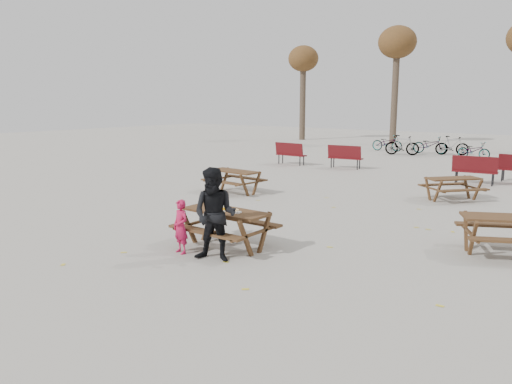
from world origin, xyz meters
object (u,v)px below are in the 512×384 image
Objects in this scene: food_tray at (236,212)px; picnic_table_north at (234,182)px; adult at (215,215)px; main_picnic_table at (226,219)px; soda_bottle at (225,208)px; picnic_table_far at (453,189)px; picnic_table_east at (509,236)px; child at (181,227)px.

picnic_table_north is at bearing 130.35° from food_tray.
food_tray is 0.71m from adult.
main_picnic_table is 0.29m from soda_bottle.
adult is 8.78m from picnic_table_far.
adult is 5.67m from picnic_table_east.
child is 0.92m from adult.
picnic_table_east is 5.47m from picnic_table_far.
main_picnic_table reaches higher than picnic_table_east.
picnic_table_east is (4.59, 3.06, -0.47)m from soda_bottle.
child is at bearing -156.73° from picnic_table_far.
picnic_table_north reaches higher than picnic_table_far.
picnic_table_east is 1.03× the size of picnic_table_north.
picnic_table_north is at bearing 128.25° from soda_bottle.
main_picnic_table is at bearing 170.71° from food_tray.
food_tray is at bearing 55.29° from child.
picnic_table_far is at bearing 89.80° from picnic_table_east.
picnic_table_east is at bearing 47.06° from child.
picnic_table_far is (1.77, 8.58, -0.53)m from adult.
food_tray is at bearing -9.29° from main_picnic_table.
soda_bottle is 0.16× the size of child.
soda_bottle reaches higher than picnic_table_north.
food_tray is 0.11× the size of picnic_table_north.
child is at bearing -170.73° from picnic_table_east.
adult is (0.85, 0.06, 0.34)m from child.
picnic_table_far is (5.95, 3.05, -0.03)m from picnic_table_north.
picnic_table_north is 6.69m from picnic_table_far.
food_tray is at bearing -153.08° from picnic_table_far.
main_picnic_table is 0.93m from child.
picnic_table_far is at bearing 75.11° from soda_bottle.
adult reaches higher than main_picnic_table.
picnic_table_east is at bearing 34.80° from food_tray.
soda_bottle is at bearing -58.57° from main_picnic_table.
food_tray reaches higher than picnic_table_far.
main_picnic_table is at bearing -174.75° from picnic_table_east.
main_picnic_table is 8.13m from picnic_table_far.
soda_bottle is at bearing -173.55° from picnic_table_east.
food_tray is 0.10× the size of picnic_table_east.
child is 0.62× the size of picnic_table_north.
food_tray reaches higher than picnic_table_east.
soda_bottle is 6.23m from picnic_table_north.
main_picnic_table is at bearing 71.60° from child.
adult reaches higher than soda_bottle.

